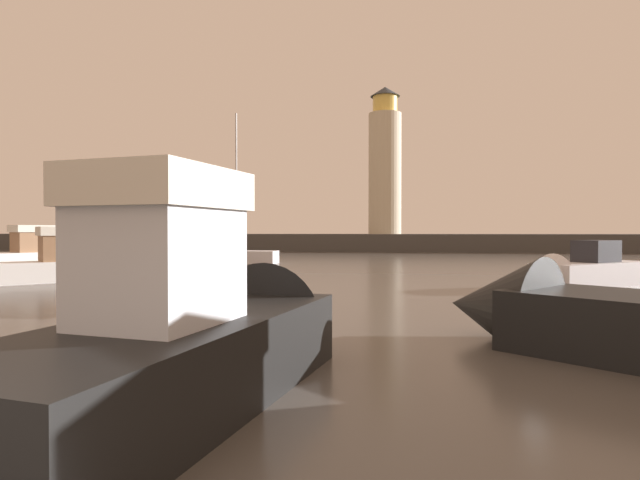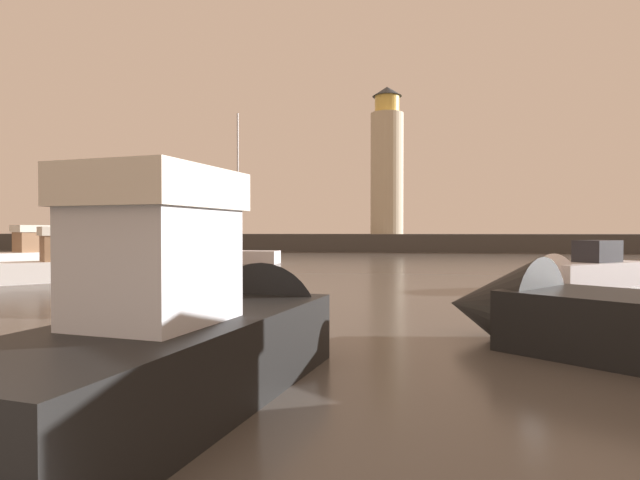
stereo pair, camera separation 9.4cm
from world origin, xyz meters
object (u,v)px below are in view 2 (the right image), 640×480
(motorboat_4, at_px, (215,327))
(motorboat_0, at_px, (162,270))
(sailboat_moored, at_px, (228,256))
(motorboat_3, at_px, (10,256))
(motorboat_5, at_px, (578,273))
(lighthouse, at_px, (387,164))
(motorboat_2, at_px, (39,264))

(motorboat_4, bearing_deg, motorboat_0, 118.78)
(motorboat_0, xyz_separation_m, sailboat_moored, (-3.64, 18.27, -0.41))
(motorboat_3, distance_m, motorboat_5, 28.86)
(lighthouse, bearing_deg, motorboat_3, -124.62)
(motorboat_2, height_order, sailboat_moored, sailboat_moored)
(motorboat_3, xyz_separation_m, motorboat_4, (18.78, -19.62, 0.02))
(motorboat_5, bearing_deg, motorboat_4, -124.47)
(motorboat_4, distance_m, sailboat_moored, 28.29)
(motorboat_3, bearing_deg, sailboat_moored, 35.48)
(motorboat_3, bearing_deg, motorboat_0, -37.91)
(motorboat_0, height_order, motorboat_3, motorboat_0)
(lighthouse, distance_m, motorboat_5, 37.67)
(motorboat_3, relative_size, motorboat_5, 1.17)
(motorboat_4, bearing_deg, lighthouse, 87.72)
(motorboat_3, height_order, motorboat_4, motorboat_4)
(lighthouse, distance_m, motorboat_0, 42.35)
(motorboat_4, distance_m, motorboat_5, 16.76)
(motorboat_3, distance_m, sailboat_moored, 12.71)
(motorboat_0, xyz_separation_m, motorboat_3, (-13.99, 10.89, -0.12))
(motorboat_3, bearing_deg, lighthouse, 55.38)
(motorboat_0, bearing_deg, lighthouse, 80.61)
(motorboat_0, distance_m, motorboat_3, 17.73)
(motorboat_4, xyz_separation_m, motorboat_5, (9.48, 13.82, -0.22))
(motorboat_2, height_order, motorboat_4, motorboat_4)
(motorboat_5, bearing_deg, sailboat_moored, 143.66)
(motorboat_0, height_order, sailboat_moored, sailboat_moored)
(motorboat_2, bearing_deg, sailboat_moored, 75.04)
(motorboat_2, bearing_deg, motorboat_0, -29.96)
(lighthouse, height_order, motorboat_5, lighthouse)
(lighthouse, relative_size, motorboat_2, 3.14)
(lighthouse, height_order, motorboat_4, lighthouse)
(motorboat_0, relative_size, motorboat_3, 0.98)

